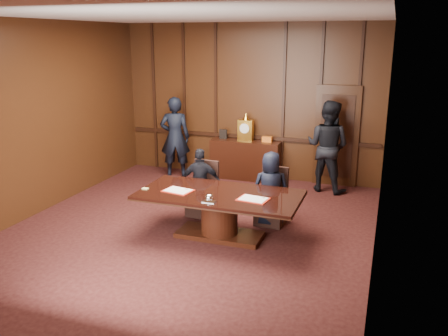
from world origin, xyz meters
The scene contains 13 objects.
room centered at (0.07, 0.14, 1.72)m, with size 7.00×7.04×3.50m.
sideboard centered at (0.00, 3.26, 0.49)m, with size 1.60×0.45×1.54m.
conference_table centered at (0.58, -0.08, 0.51)m, with size 2.62×1.32×0.76m.
folder_left centered at (-0.09, -0.21, 0.77)m, with size 0.51×0.41×0.02m.
folder_right centered at (1.18, -0.21, 0.77)m, with size 0.50×0.39×0.02m.
inkstand centered at (0.58, -0.53, 0.81)m, with size 0.20×0.14×0.12m.
notepad centered at (-0.65, -0.29, 0.77)m, with size 0.10×0.07×0.01m, color #E1CB6E.
chair_left centered at (-0.07, 0.79, 0.29)m, with size 0.51×0.51×0.99m.
chair_right centered at (1.23, 0.79, 0.29)m, with size 0.51×0.51×0.99m.
signatory_left centered at (-0.07, 0.72, 0.63)m, with size 0.74×0.31×1.26m, color black.
signatory_right centered at (1.23, 0.72, 0.65)m, with size 0.64×0.42×1.31m, color black.
witness_left centered at (-1.60, 2.89, 0.94)m, with size 0.69×0.45×1.88m, color black.
witness_right centered at (1.88, 3.00, 0.97)m, with size 0.94×0.73×1.93m, color black.
Camera 1 is at (3.05, -6.87, 3.18)m, focal length 38.00 mm.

